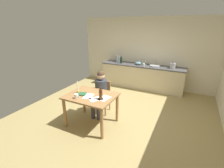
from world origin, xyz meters
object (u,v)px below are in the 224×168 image
(coffee_mug, at_px, (76,96))
(wine_glass_back_left, at_px, (140,61))
(bottle_vinegar, at_px, (119,59))
(chair_at_table, at_px, (103,95))
(stovetop_kettle, at_px, (173,65))
(mixing_bowl, at_px, (138,63))
(book_magazine, at_px, (82,94))
(dining_table, at_px, (91,100))
(wine_bottle_on_table, at_px, (101,94))
(person_seated, at_px, (100,90))
(wine_glass_near_sink, at_px, (145,61))
(bottle_wine_red, at_px, (121,60))
(sink_unit, at_px, (155,66))
(bottle_oil, at_px, (117,59))
(wine_glass_by_kettle, at_px, (143,61))
(teacup_on_counter, at_px, (144,65))
(candlestick, at_px, (78,89))

(coffee_mug, xyz_separation_m, wine_glass_back_left, (0.39, 3.34, 0.18))
(wine_glass_back_left, bearing_deg, bottle_vinegar, -168.91)
(coffee_mug, height_order, wine_glass_back_left, wine_glass_back_left)
(chair_at_table, xyz_separation_m, stovetop_kettle, (1.51, 2.23, 0.52))
(chair_at_table, bearing_deg, coffee_mug, -96.62)
(coffee_mug, distance_m, mixing_bowl, 3.21)
(book_magazine, bearing_deg, dining_table, 0.37)
(coffee_mug, height_order, wine_bottle_on_table, wine_bottle_on_table)
(person_seated, bearing_deg, coffee_mug, -98.84)
(book_magazine, xyz_separation_m, bottle_vinegar, (-0.40, 2.96, 0.24))
(person_seated, relative_size, wine_glass_near_sink, 7.76)
(wine_bottle_on_table, relative_size, bottle_vinegar, 0.96)
(bottle_vinegar, bearing_deg, book_magazine, -82.33)
(dining_table, height_order, bottle_wine_red, bottle_wine_red)
(sink_unit, xyz_separation_m, bottle_vinegar, (-1.42, -0.01, 0.10))
(dining_table, xyz_separation_m, bottle_wine_red, (-0.46, 2.82, 0.37))
(bottle_oil, xyz_separation_m, bottle_wine_red, (0.25, -0.15, -0.01))
(chair_at_table, distance_m, stovetop_kettle, 2.74)
(person_seated, xyz_separation_m, wine_glass_by_kettle, (0.39, 2.53, 0.33))
(bottle_vinegar, relative_size, teacup_on_counter, 2.30)
(person_seated, distance_m, bottle_vinegar, 2.45)
(candlestick, distance_m, bottle_vinegar, 2.93)
(bottle_wine_red, bearing_deg, stovetop_kettle, 2.71)
(chair_at_table, bearing_deg, wine_glass_near_sink, 78.18)
(chair_at_table, distance_m, person_seated, 0.25)
(bottle_oil, xyz_separation_m, wine_glass_near_sink, (1.13, 0.09, -0.02))
(person_seated, relative_size, book_magazine, 6.66)
(coffee_mug, distance_m, wine_bottle_on_table, 0.55)
(wine_bottle_on_table, relative_size, wine_glass_back_left, 1.82)
(sink_unit, bearing_deg, mixing_bowl, -178.51)
(person_seated, xyz_separation_m, bottle_oil, (-0.65, 2.43, 0.35))
(bottle_oil, height_order, teacup_on_counter, bottle_oil)
(bottle_vinegar, distance_m, wine_glass_near_sink, 1.03)
(coffee_mug, relative_size, book_magazine, 0.71)
(wine_glass_near_sink, bearing_deg, bottle_vinegar, -171.23)
(bottle_oil, distance_m, stovetop_kettle, 2.14)
(coffee_mug, xyz_separation_m, bottle_oil, (-0.52, 3.25, 0.21))
(mixing_bowl, height_order, wine_glass_by_kettle, wine_glass_by_kettle)
(dining_table, distance_m, chair_at_table, 0.71)
(person_seated, distance_m, coffee_mug, 0.84)
(stovetop_kettle, xyz_separation_m, wine_glass_by_kettle, (-1.10, 0.15, 0.01))
(candlestick, distance_m, mixing_bowl, 2.96)
(wine_glass_by_kettle, bearing_deg, mixing_bowl, -126.63)
(mixing_bowl, distance_m, stovetop_kettle, 1.23)
(candlestick, relative_size, wine_bottle_on_table, 1.02)
(mixing_bowl, bearing_deg, wine_glass_by_kettle, 53.37)
(bottle_oil, bearing_deg, dining_table, -76.42)
(bottle_oil, relative_size, mixing_bowl, 1.33)
(bottle_vinegar, relative_size, wine_glass_by_kettle, 1.89)
(coffee_mug, relative_size, bottle_wine_red, 0.46)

